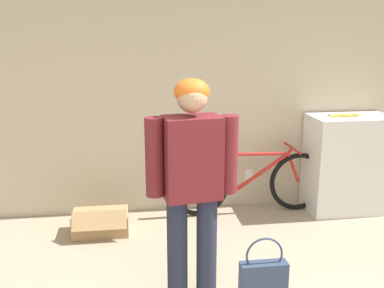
{
  "coord_description": "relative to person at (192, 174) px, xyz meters",
  "views": [
    {
      "loc": [
        -0.73,
        -1.8,
        1.91
      ],
      "look_at": [
        -0.32,
        1.12,
        1.16
      ],
      "focal_mm": 42.0,
      "sensor_mm": 36.0,
      "label": 1
    }
  ],
  "objects": [
    {
      "name": "handbag",
      "position": [
        0.52,
        -0.08,
        -0.79
      ],
      "size": [
        0.35,
        0.11,
        0.46
      ],
      "color": "#334260",
      "rests_on": "ground_plane"
    },
    {
      "name": "banana",
      "position": [
        1.78,
        1.36,
        0.11
      ],
      "size": [
        0.36,
        0.09,
        0.04
      ],
      "color": "#EAD64C",
      "rests_on": "side_shelf"
    },
    {
      "name": "person",
      "position": [
        0.0,
        0.0,
        0.0
      ],
      "size": [
        0.64,
        0.29,
        1.6
      ],
      "rotation": [
        0.0,
        0.0,
        0.14
      ],
      "color": "#23283D",
      "rests_on": "ground_plane"
    },
    {
      "name": "wall_back",
      "position": [
        0.32,
        1.7,
        0.36
      ],
      "size": [
        8.0,
        0.07,
        2.6
      ],
      "color": "beige",
      "rests_on": "ground_plane"
    },
    {
      "name": "bicycle",
      "position": [
        0.82,
        1.45,
        -0.6
      ],
      "size": [
        1.73,
        0.46,
        0.71
      ],
      "rotation": [
        0.0,
        0.0,
        0.02
      ],
      "color": "black",
      "rests_on": "ground_plane"
    },
    {
      "name": "side_shelf",
      "position": [
        1.88,
        1.39,
        -0.42
      ],
      "size": [
        0.85,
        0.5,
        1.04
      ],
      "color": "white",
      "rests_on": "ground_plane"
    },
    {
      "name": "cardboard_box",
      "position": [
        -0.73,
        1.16,
        -0.84
      ],
      "size": [
        0.53,
        0.4,
        0.27
      ],
      "color": "tan",
      "rests_on": "ground_plane"
    }
  ]
}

